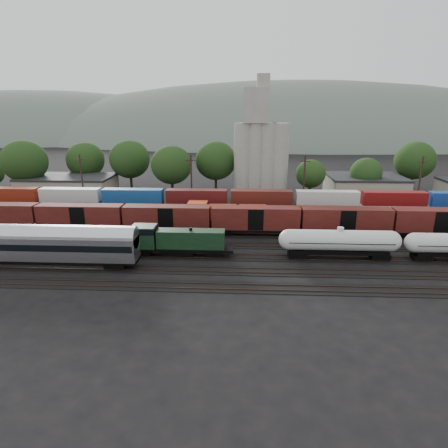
{
  "coord_description": "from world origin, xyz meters",
  "views": [
    {
      "loc": [
        -1.05,
        -57.13,
        21.35
      ],
      "look_at": [
        -3.98,
        2.0,
        3.0
      ],
      "focal_mm": 30.0,
      "sensor_mm": 36.0,
      "label": 1
    }
  ],
  "objects_px": {
    "green_locomotive": "(172,240)",
    "passenger_coach": "(44,243)",
    "orange_locomotive": "(222,214)",
    "tank_car_a": "(339,242)",
    "grain_silo": "(260,151)"
  },
  "relations": [
    {
      "from": "tank_car_a",
      "to": "grain_silo",
      "type": "xyz_separation_m",
      "value": [
        -9.96,
        41.0,
        8.51
      ]
    },
    {
      "from": "green_locomotive",
      "to": "orange_locomotive",
      "type": "xyz_separation_m",
      "value": [
        6.64,
        15.0,
        0.01
      ]
    },
    {
      "from": "green_locomotive",
      "to": "passenger_coach",
      "type": "relative_size",
      "value": 0.64
    },
    {
      "from": "grain_silo",
      "to": "tank_car_a",
      "type": "bearing_deg",
      "value": -76.35
    },
    {
      "from": "green_locomotive",
      "to": "tank_car_a",
      "type": "relative_size",
      "value": 0.95
    },
    {
      "from": "tank_car_a",
      "to": "grain_silo",
      "type": "height_order",
      "value": "grain_silo"
    },
    {
      "from": "passenger_coach",
      "to": "orange_locomotive",
      "type": "relative_size",
      "value": 1.46
    },
    {
      "from": "tank_car_a",
      "to": "grain_silo",
      "type": "distance_m",
      "value": 43.04
    },
    {
      "from": "passenger_coach",
      "to": "green_locomotive",
      "type": "bearing_deg",
      "value": 16.58
    },
    {
      "from": "grain_silo",
      "to": "orange_locomotive",
      "type": "bearing_deg",
      "value": -107.35
    },
    {
      "from": "passenger_coach",
      "to": "grain_silo",
      "type": "xyz_separation_m",
      "value": [
        31.56,
        46.0,
        7.66
      ]
    },
    {
      "from": "tank_car_a",
      "to": "orange_locomotive",
      "type": "bearing_deg",
      "value": 140.32
    },
    {
      "from": "green_locomotive",
      "to": "grain_silo",
      "type": "bearing_deg",
      "value": 70.2
    },
    {
      "from": "tank_car_a",
      "to": "orange_locomotive",
      "type": "distance_m",
      "value": 23.49
    },
    {
      "from": "green_locomotive",
      "to": "passenger_coach",
      "type": "height_order",
      "value": "passenger_coach"
    }
  ]
}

